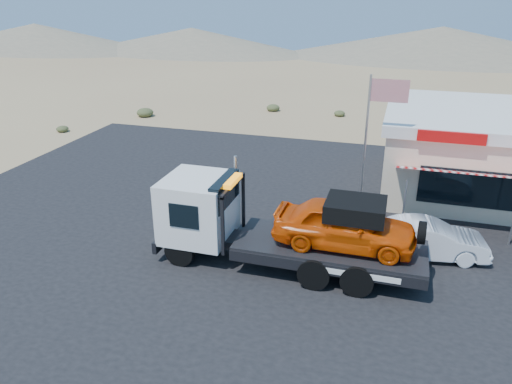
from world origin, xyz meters
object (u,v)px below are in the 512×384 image
at_px(tow_truck, 282,223).
at_px(white_sedan, 428,239).
at_px(jerky_store, 497,152).
at_px(flagpole, 372,131).

xyz_separation_m(tow_truck, white_sedan, (4.96, 2.06, -0.94)).
bearing_deg(tow_truck, jerky_store, 50.03).
distance_m(tow_truck, jerky_store, 12.51).
height_order(tow_truck, flagpole, flagpole).
bearing_deg(jerky_store, flagpole, -141.21).
relative_size(tow_truck, flagpole, 1.53).
bearing_deg(flagpole, tow_truck, -115.76).
distance_m(jerky_store, flagpole, 7.36).
xyz_separation_m(tow_truck, jerky_store, (8.03, 9.58, 0.34)).
bearing_deg(jerky_store, white_sedan, -112.19).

